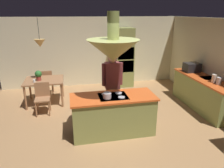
% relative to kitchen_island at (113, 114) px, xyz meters
% --- Properties ---
extents(ground, '(8.16, 8.16, 0.00)m').
position_rel_kitchen_island_xyz_m(ground, '(0.00, 0.20, -0.47)').
color(ground, '#AD7F51').
extents(wall_back, '(6.80, 0.10, 2.55)m').
position_rel_kitchen_island_xyz_m(wall_back, '(0.00, 3.65, 0.81)').
color(wall_back, beige).
rests_on(wall_back, ground).
extents(wall_right, '(0.10, 7.20, 2.55)m').
position_rel_kitchen_island_xyz_m(wall_right, '(3.25, 0.60, 0.81)').
color(wall_right, beige).
rests_on(wall_right, ground).
extents(kitchen_island, '(1.91, 0.79, 0.94)m').
position_rel_kitchen_island_xyz_m(kitchen_island, '(0.00, 0.00, 0.00)').
color(kitchen_island, '#8C934C').
rests_on(kitchen_island, ground).
extents(counter_run_right, '(0.73, 2.34, 0.92)m').
position_rel_kitchen_island_xyz_m(counter_run_right, '(2.84, 0.80, 0.01)').
color(counter_run_right, '#8C934C').
rests_on(counter_run_right, ground).
extents(oven_tower, '(0.66, 0.62, 2.17)m').
position_rel_kitchen_island_xyz_m(oven_tower, '(1.10, 3.24, 0.62)').
color(oven_tower, '#8C934C').
rests_on(oven_tower, ground).
extents(dining_table, '(1.15, 0.95, 0.76)m').
position_rel_kitchen_island_xyz_m(dining_table, '(-1.70, 2.10, 0.20)').
color(dining_table, '#A36E47').
rests_on(dining_table, ground).
extents(person_at_island, '(0.53, 0.23, 1.76)m').
position_rel_kitchen_island_xyz_m(person_at_island, '(0.12, 0.67, 0.55)').
color(person_at_island, tan).
rests_on(person_at_island, ground).
extents(range_hood, '(1.10, 1.10, 1.00)m').
position_rel_kitchen_island_xyz_m(range_hood, '(0.00, 0.00, 1.51)').
color(range_hood, '#8C934C').
extents(pendant_light_over_table, '(0.32, 0.32, 0.82)m').
position_rel_kitchen_island_xyz_m(pendant_light_over_table, '(-1.70, 2.10, 1.40)').
color(pendant_light_over_table, '#E0B266').
extents(chair_facing_island, '(0.40, 0.40, 0.87)m').
position_rel_kitchen_island_xyz_m(chair_facing_island, '(-1.70, 1.40, 0.04)').
color(chair_facing_island, '#A36E47').
rests_on(chair_facing_island, ground).
extents(chair_by_back_wall, '(0.40, 0.40, 0.87)m').
position_rel_kitchen_island_xyz_m(chair_by_back_wall, '(-1.70, 2.80, 0.04)').
color(chair_by_back_wall, '#A36E47').
rests_on(chair_by_back_wall, ground).
extents(potted_plant_on_table, '(0.20, 0.20, 0.30)m').
position_rel_kitchen_island_xyz_m(potted_plant_on_table, '(-1.84, 2.07, 0.46)').
color(potted_plant_on_table, '#99382D').
rests_on(potted_plant_on_table, dining_table).
extents(cup_on_table, '(0.07, 0.07, 0.09)m').
position_rel_kitchen_island_xyz_m(cup_on_table, '(-1.94, 1.86, 0.34)').
color(cup_on_table, white).
rests_on(cup_on_table, dining_table).
extents(canister_flour, '(0.12, 0.12, 0.19)m').
position_rel_kitchen_island_xyz_m(canister_flour, '(2.84, 0.22, 0.55)').
color(canister_flour, silver).
rests_on(canister_flour, counter_run_right).
extents(canister_sugar, '(0.13, 0.13, 0.22)m').
position_rel_kitchen_island_xyz_m(canister_sugar, '(2.84, 0.40, 0.57)').
color(canister_sugar, silver).
rests_on(canister_sugar, counter_run_right).
extents(microwave_on_counter, '(0.46, 0.36, 0.28)m').
position_rel_kitchen_island_xyz_m(microwave_on_counter, '(2.84, 1.49, 0.60)').
color(microwave_on_counter, '#232326').
rests_on(microwave_on_counter, counter_run_right).
extents(cooking_pot_on_cooktop, '(0.18, 0.18, 0.12)m').
position_rel_kitchen_island_xyz_m(cooking_pot_on_cooktop, '(-0.16, -0.13, 0.54)').
color(cooking_pot_on_cooktop, '#B2B2B7').
rests_on(cooking_pot_on_cooktop, kitchen_island).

